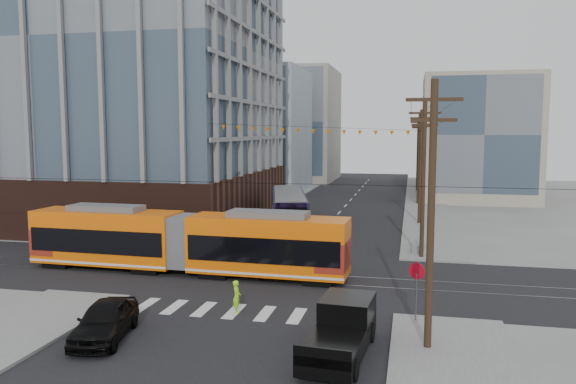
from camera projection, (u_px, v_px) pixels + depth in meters
name	position (u px, v px, depth m)	size (l,w,h in m)	color
ground	(265.00, 295.00, 30.72)	(160.00, 160.00, 0.00)	slate
office_building	(111.00, 78.00, 56.22)	(30.00, 25.00, 28.60)	#381E16
bg_bldg_nw_near	(244.00, 131.00, 83.87)	(18.00, 16.00, 18.00)	#8C99A5
bg_bldg_ne_near	(478.00, 138.00, 73.01)	(14.00, 14.00, 16.00)	gray
bg_bldg_nw_far	(291.00, 125.00, 102.53)	(16.00, 18.00, 20.00)	gray
bg_bldg_ne_far	(477.00, 143.00, 92.10)	(16.00, 16.00, 14.00)	#8C99A5
utility_pole_near	(431.00, 218.00, 22.48)	(0.30, 0.30, 11.00)	black
utility_pole_far	(418.00, 155.00, 82.66)	(0.30, 0.30, 11.00)	black
streetcar	(185.00, 242.00, 35.42)	(20.74, 2.92, 4.00)	#EB6006
city_bus	(289.00, 212.00, 49.32)	(2.85, 13.18, 3.73)	black
pickup_truck	(339.00, 333.00, 22.28)	(2.09, 5.85, 1.99)	black
black_sedan	(105.00, 320.00, 24.23)	(1.96, 4.87, 1.66)	black
parked_car_silver	(248.00, 233.00, 45.61)	(1.44, 4.14, 1.36)	#9C9C9C
parked_car_white	(269.00, 220.00, 51.75)	(2.12, 5.23, 1.52)	silver
parked_car_grey	(267.00, 215.00, 54.86)	(2.45, 5.32, 1.48)	#3D3F4A
pedestrian	(237.00, 297.00, 27.70)	(0.60, 0.39, 1.64)	#9EFD1E
stop_sign	(416.00, 295.00, 26.13)	(0.83, 0.83, 2.72)	#A30717
jersey_barrier	(418.00, 246.00, 42.12)	(0.79, 3.53, 0.71)	gray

